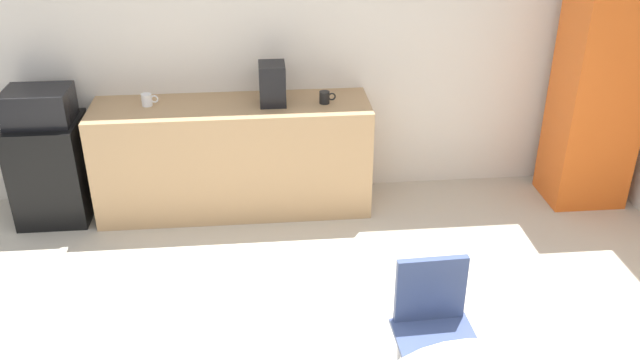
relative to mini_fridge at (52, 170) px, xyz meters
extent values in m
cube|color=silver|center=(1.78, 0.35, 0.89)|extent=(6.00, 0.10, 2.60)
cube|color=tan|center=(1.43, 0.00, 0.04)|extent=(2.16, 0.60, 0.90)
cube|color=black|center=(0.00, 0.00, 0.00)|extent=(0.54, 0.54, 0.81)
cube|color=black|center=(0.00, 0.00, 0.54)|extent=(0.48, 0.38, 0.26)
cube|color=orange|center=(4.33, -0.10, 0.53)|extent=(0.60, 0.50, 1.88)
cylinder|color=silver|center=(2.67, -2.14, -0.19)|extent=(0.02, 0.02, 0.42)
cylinder|color=silver|center=(2.36, -2.15, -0.19)|extent=(0.02, 0.02, 0.42)
cube|color=#384772|center=(2.52, -2.30, 0.03)|extent=(0.44, 0.44, 0.03)
cube|color=#384772|center=(2.51, -2.11, 0.23)|extent=(0.38, 0.05, 0.38)
cylinder|color=white|center=(0.79, 0.05, 0.54)|extent=(0.08, 0.08, 0.09)
torus|color=white|center=(0.85, 0.05, 0.54)|extent=(0.06, 0.01, 0.06)
cylinder|color=black|center=(2.16, -0.03, 0.54)|extent=(0.08, 0.08, 0.09)
torus|color=black|center=(2.22, -0.03, 0.54)|extent=(0.06, 0.01, 0.06)
cube|color=black|center=(1.76, 0.00, 0.65)|extent=(0.20, 0.24, 0.32)
camera|label=1|loc=(1.66, -4.91, 2.37)|focal=37.73mm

